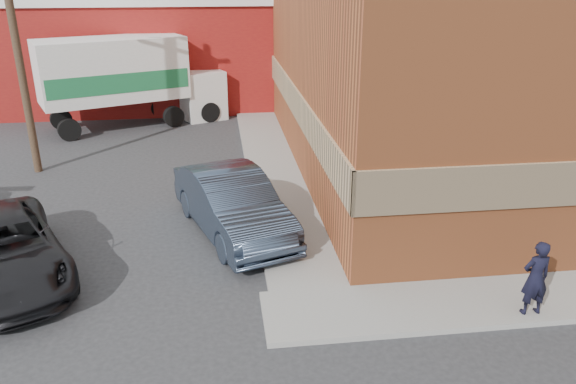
{
  "coord_description": "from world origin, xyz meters",
  "views": [
    {
      "loc": [
        -1.21,
        -10.38,
        6.6
      ],
      "look_at": [
        0.33,
        1.6,
        1.76
      ],
      "focal_mm": 35.0,
      "sensor_mm": 36.0,
      "label": 1
    }
  ],
  "objects_px": {
    "warehouse": "(121,47)",
    "box_truck": "(131,76)",
    "utility_pole": "(14,30)",
    "sedan": "(233,204)",
    "suv_a": "(2,250)",
    "brick_building": "(492,26)",
    "man": "(536,278)"
  },
  "relations": [
    {
      "from": "sedan",
      "to": "box_truck",
      "type": "height_order",
      "value": "box_truck"
    },
    {
      "from": "utility_pole",
      "to": "suv_a",
      "type": "distance_m",
      "value": 8.62
    },
    {
      "from": "sedan",
      "to": "suv_a",
      "type": "relative_size",
      "value": 0.97
    },
    {
      "from": "utility_pole",
      "to": "man",
      "type": "relative_size",
      "value": 5.64
    },
    {
      "from": "utility_pole",
      "to": "sedan",
      "type": "relative_size",
      "value": 1.77
    },
    {
      "from": "brick_building",
      "to": "man",
      "type": "xyz_separation_m",
      "value": [
        -3.64,
        -10.46,
        -3.76
      ]
    },
    {
      "from": "brick_building",
      "to": "suv_a",
      "type": "xyz_separation_m",
      "value": [
        -14.63,
        -7.5,
        -3.96
      ]
    },
    {
      "from": "suv_a",
      "to": "utility_pole",
      "type": "bearing_deg",
      "value": 74.99
    },
    {
      "from": "suv_a",
      "to": "sedan",
      "type": "bearing_deg",
      "value": -6.69
    },
    {
      "from": "utility_pole",
      "to": "suv_a",
      "type": "bearing_deg",
      "value": -79.71
    },
    {
      "from": "warehouse",
      "to": "sedan",
      "type": "relative_size",
      "value": 3.21
    },
    {
      "from": "warehouse",
      "to": "utility_pole",
      "type": "distance_m",
      "value": 11.27
    },
    {
      "from": "warehouse",
      "to": "box_truck",
      "type": "bearing_deg",
      "value": -77.87
    },
    {
      "from": "warehouse",
      "to": "brick_building",
      "type": "bearing_deg",
      "value": -37.2
    },
    {
      "from": "brick_building",
      "to": "box_truck",
      "type": "relative_size",
      "value": 2.24
    },
    {
      "from": "warehouse",
      "to": "box_truck",
      "type": "relative_size",
      "value": 2.0
    },
    {
      "from": "brick_building",
      "to": "utility_pole",
      "type": "relative_size",
      "value": 2.03
    },
    {
      "from": "brick_building",
      "to": "sedan",
      "type": "distance_m",
      "value": 11.69
    },
    {
      "from": "box_truck",
      "to": "utility_pole",
      "type": "bearing_deg",
      "value": -136.83
    },
    {
      "from": "utility_pole",
      "to": "box_truck",
      "type": "bearing_deg",
      "value": 65.61
    },
    {
      "from": "warehouse",
      "to": "suv_a",
      "type": "relative_size",
      "value": 3.11
    },
    {
      "from": "brick_building",
      "to": "warehouse",
      "type": "distance_m",
      "value": 18.3
    },
    {
      "from": "warehouse",
      "to": "box_truck",
      "type": "height_order",
      "value": "warehouse"
    },
    {
      "from": "man",
      "to": "suv_a",
      "type": "distance_m",
      "value": 11.38
    },
    {
      "from": "warehouse",
      "to": "box_truck",
      "type": "xyz_separation_m",
      "value": [
        1.12,
        -5.22,
        -0.58
      ]
    },
    {
      "from": "brick_building",
      "to": "sedan",
      "type": "height_order",
      "value": "brick_building"
    },
    {
      "from": "utility_pole",
      "to": "box_truck",
      "type": "xyz_separation_m",
      "value": [
        2.62,
        5.78,
        -2.51
      ]
    },
    {
      "from": "warehouse",
      "to": "utility_pole",
      "type": "bearing_deg",
      "value": -97.77
    },
    {
      "from": "brick_building",
      "to": "box_truck",
      "type": "distance_m",
      "value": 14.78
    },
    {
      "from": "utility_pole",
      "to": "box_truck",
      "type": "height_order",
      "value": "utility_pole"
    },
    {
      "from": "sedan",
      "to": "suv_a",
      "type": "bearing_deg",
      "value": 179.7
    },
    {
      "from": "man",
      "to": "box_truck",
      "type": "xyz_separation_m",
      "value": [
        -9.73,
        16.25,
        1.31
      ]
    }
  ]
}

